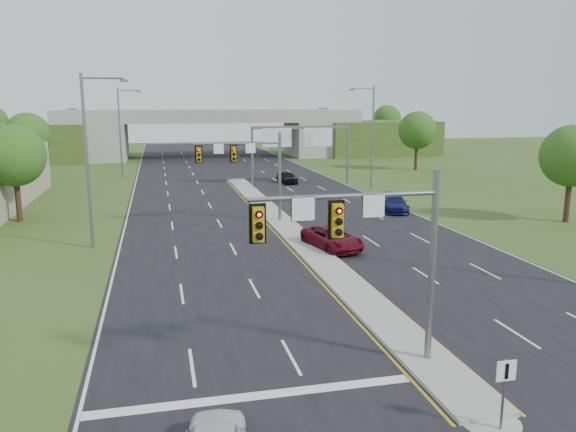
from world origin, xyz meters
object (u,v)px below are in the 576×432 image
(signal_mast_near, at_px, (373,239))
(car_far_b, at_px, (395,203))
(car_far_a, at_px, (332,238))
(car_far_c, at_px, (287,177))
(overpass, at_px, (211,137))
(sign_gantry, at_px, (300,139))
(keep_right_sign, at_px, (505,383))
(signal_mast_far, at_px, (251,163))

(signal_mast_near, height_order, car_far_b, signal_mast_near)
(car_far_a, height_order, car_far_c, car_far_a)
(car_far_a, bearing_deg, overpass, 78.50)
(sign_gantry, relative_size, car_far_b, 2.42)
(car_far_a, bearing_deg, keep_right_sign, -107.00)
(car_far_b, bearing_deg, car_far_a, -115.32)
(car_far_a, height_order, car_far_b, car_far_a)
(keep_right_sign, height_order, car_far_a, keep_right_sign)
(signal_mast_near, relative_size, signal_mast_far, 1.00)
(car_far_b, bearing_deg, overpass, 115.62)
(signal_mast_near, height_order, keep_right_sign, signal_mast_near)
(car_far_c, bearing_deg, signal_mast_far, -116.67)
(sign_gantry, bearing_deg, signal_mast_far, -114.11)
(keep_right_sign, xyz_separation_m, car_far_b, (10.61, 31.66, -0.80))
(sign_gantry, xyz_separation_m, car_far_c, (-1.20, 1.25, -4.53))
(signal_mast_far, distance_m, car_far_c, 22.97)
(car_far_a, relative_size, car_far_c, 1.25)
(signal_mast_near, distance_m, sign_gantry, 45.88)
(car_far_a, distance_m, car_far_b, 14.29)
(keep_right_sign, distance_m, car_far_a, 20.72)
(keep_right_sign, relative_size, sign_gantry, 0.19)
(sign_gantry, distance_m, car_far_a, 29.61)
(keep_right_sign, xyz_separation_m, car_far_c, (5.48, 50.70, -0.81))
(signal_mast_far, bearing_deg, car_far_c, 69.98)
(overpass, xyz_separation_m, car_far_c, (5.48, -33.83, -2.84))
(overpass, height_order, car_far_c, overpass)
(signal_mast_far, relative_size, car_far_a, 1.38)
(sign_gantry, bearing_deg, car_far_c, 133.87)
(signal_mast_near, xyz_separation_m, sign_gantry, (8.95, 44.99, 0.51))
(keep_right_sign, xyz_separation_m, overpass, (0.00, 84.53, 2.04))
(signal_mast_far, height_order, overpass, overpass)
(signal_mast_far, distance_m, car_far_b, 13.66)
(keep_right_sign, bearing_deg, sign_gantry, 82.30)
(overpass, bearing_deg, car_far_b, -78.66)
(car_far_a, bearing_deg, signal_mast_far, 100.30)
(keep_right_sign, xyz_separation_m, car_far_a, (1.50, 20.65, -0.79))
(signal_mast_near, distance_m, signal_mast_far, 25.00)
(car_far_b, xyz_separation_m, car_far_c, (-5.13, 19.04, -0.00))
(signal_mast_near, distance_m, car_far_c, 47.06)
(car_far_c, bearing_deg, car_far_b, -81.58)
(signal_mast_far, height_order, keep_right_sign, signal_mast_far)
(overpass, distance_m, car_far_c, 34.38)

